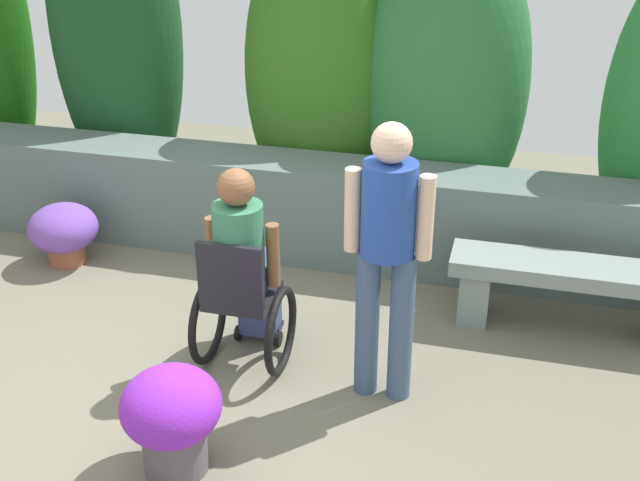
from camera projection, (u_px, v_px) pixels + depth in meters
ground_plane at (156, 407)px, 4.68m from camera, size 10.13×10.13×0.00m
stone_retaining_wall at (267, 204)px, 6.35m from camera, size 6.83×0.52×0.79m
hedge_backdrop at (288, 61)px, 6.54m from camera, size 7.03×0.97×3.12m
stone_bench at (571, 286)px, 5.30m from camera, size 1.60×0.38×0.50m
person_in_wheelchair at (244, 275)px, 4.83m from camera, size 0.53×0.66×1.33m
person_standing_companion at (387, 247)px, 4.38m from camera, size 0.49×0.30×1.69m
flower_pot_purple_near at (64, 231)px, 6.20m from camera, size 0.54×0.54×0.49m
flower_pot_red_accent at (172, 415)px, 4.08m from camera, size 0.52×0.52×0.60m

